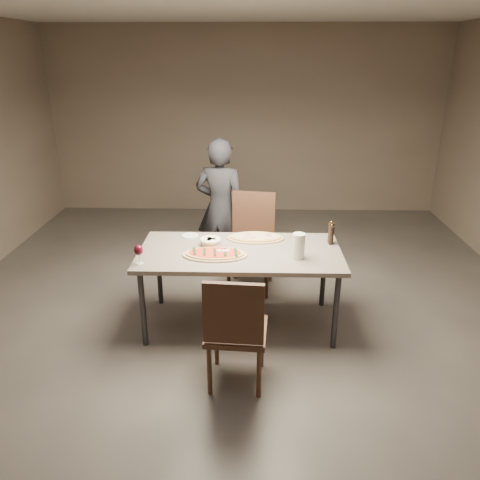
{
  "coord_description": "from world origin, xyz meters",
  "views": [
    {
      "loc": [
        0.1,
        -3.83,
        2.38
      ],
      "look_at": [
        0.0,
        0.0,
        0.85
      ],
      "focal_mm": 35.0,
      "sensor_mm": 36.0,
      "label": 1
    }
  ],
  "objects_px": {
    "ham_pizza": "(255,237)",
    "zucchini_pizza": "(215,254)",
    "bread_basket": "(210,241)",
    "chair_near": "(235,327)",
    "dining_table": "(240,256)",
    "carafe": "(299,246)",
    "diner": "(221,209)",
    "chair_far": "(252,236)",
    "pepper_mill_left": "(331,235)"
  },
  "relations": [
    {
      "from": "zucchini_pizza",
      "to": "pepper_mill_left",
      "type": "height_order",
      "value": "pepper_mill_left"
    },
    {
      "from": "zucchini_pizza",
      "to": "carafe",
      "type": "xyz_separation_m",
      "value": [
        0.72,
        -0.03,
        0.1
      ]
    },
    {
      "from": "zucchini_pizza",
      "to": "diner",
      "type": "bearing_deg",
      "value": 92.31
    },
    {
      "from": "dining_table",
      "to": "bread_basket",
      "type": "bearing_deg",
      "value": 157.17
    },
    {
      "from": "zucchini_pizza",
      "to": "chair_near",
      "type": "xyz_separation_m",
      "value": [
        0.2,
        -0.79,
        -0.24
      ]
    },
    {
      "from": "dining_table",
      "to": "bread_basket",
      "type": "relative_size",
      "value": 9.29
    },
    {
      "from": "pepper_mill_left",
      "to": "carafe",
      "type": "distance_m",
      "value": 0.46
    },
    {
      "from": "ham_pizza",
      "to": "carafe",
      "type": "distance_m",
      "value": 0.57
    },
    {
      "from": "chair_far",
      "to": "diner",
      "type": "bearing_deg",
      "value": -30.09
    },
    {
      "from": "zucchini_pizza",
      "to": "diner",
      "type": "relative_size",
      "value": 0.36
    },
    {
      "from": "zucchini_pizza",
      "to": "diner",
      "type": "distance_m",
      "value": 1.22
    },
    {
      "from": "ham_pizza",
      "to": "pepper_mill_left",
      "type": "height_order",
      "value": "pepper_mill_left"
    },
    {
      "from": "dining_table",
      "to": "chair_far",
      "type": "bearing_deg",
      "value": 82.66
    },
    {
      "from": "diner",
      "to": "ham_pizza",
      "type": "bearing_deg",
      "value": 128.86
    },
    {
      "from": "pepper_mill_left",
      "to": "diner",
      "type": "height_order",
      "value": "diner"
    },
    {
      "from": "bread_basket",
      "to": "chair_near",
      "type": "height_order",
      "value": "chair_near"
    },
    {
      "from": "zucchini_pizza",
      "to": "chair_near",
      "type": "distance_m",
      "value": 0.85
    },
    {
      "from": "carafe",
      "to": "bread_basket",
      "type": "bearing_deg",
      "value": 160.83
    },
    {
      "from": "zucchini_pizza",
      "to": "carafe",
      "type": "relative_size",
      "value": 2.53
    },
    {
      "from": "bread_basket",
      "to": "pepper_mill_left",
      "type": "bearing_deg",
      "value": 2.72
    },
    {
      "from": "zucchini_pizza",
      "to": "chair_near",
      "type": "bearing_deg",
      "value": -74.77
    },
    {
      "from": "bread_basket",
      "to": "pepper_mill_left",
      "type": "height_order",
      "value": "pepper_mill_left"
    },
    {
      "from": "chair_far",
      "to": "diner",
      "type": "distance_m",
      "value": 0.49
    },
    {
      "from": "dining_table",
      "to": "carafe",
      "type": "bearing_deg",
      "value": -17.11
    },
    {
      "from": "bread_basket",
      "to": "carafe",
      "type": "xyz_separation_m",
      "value": [
        0.78,
        -0.27,
        0.07
      ]
    },
    {
      "from": "pepper_mill_left",
      "to": "chair_near",
      "type": "bearing_deg",
      "value": -127.92
    },
    {
      "from": "dining_table",
      "to": "carafe",
      "type": "relative_size",
      "value": 8.08
    },
    {
      "from": "bread_basket",
      "to": "carafe",
      "type": "bearing_deg",
      "value": -19.17
    },
    {
      "from": "pepper_mill_left",
      "to": "carafe",
      "type": "height_order",
      "value": "carafe"
    },
    {
      "from": "ham_pizza",
      "to": "chair_far",
      "type": "bearing_deg",
      "value": 107.28
    },
    {
      "from": "dining_table",
      "to": "diner",
      "type": "relative_size",
      "value": 1.15
    },
    {
      "from": "pepper_mill_left",
      "to": "diner",
      "type": "xyz_separation_m",
      "value": [
        -1.07,
        0.93,
        -0.06
      ]
    },
    {
      "from": "ham_pizza",
      "to": "zucchini_pizza",
      "type": "bearing_deg",
      "value": -117.43
    },
    {
      "from": "ham_pizza",
      "to": "diner",
      "type": "relative_size",
      "value": 0.34
    },
    {
      "from": "dining_table",
      "to": "ham_pizza",
      "type": "distance_m",
      "value": 0.32
    },
    {
      "from": "ham_pizza",
      "to": "chair_far",
      "type": "height_order",
      "value": "chair_far"
    },
    {
      "from": "carafe",
      "to": "diner",
      "type": "distance_m",
      "value": 1.46
    },
    {
      "from": "diner",
      "to": "bread_basket",
      "type": "bearing_deg",
      "value": 102.09
    },
    {
      "from": "carafe",
      "to": "chair_far",
      "type": "relative_size",
      "value": 0.22
    },
    {
      "from": "diner",
      "to": "dining_table",
      "type": "bearing_deg",
      "value": 116.29
    },
    {
      "from": "pepper_mill_left",
      "to": "chair_far",
      "type": "xyz_separation_m",
      "value": [
        -0.72,
        0.65,
        -0.27
      ]
    },
    {
      "from": "ham_pizza",
      "to": "pepper_mill_left",
      "type": "xyz_separation_m",
      "value": [
        0.69,
        -0.11,
        0.08
      ]
    },
    {
      "from": "pepper_mill_left",
      "to": "chair_far",
      "type": "height_order",
      "value": "chair_far"
    },
    {
      "from": "pepper_mill_left",
      "to": "chair_far",
      "type": "bearing_deg",
      "value": 138.05
    },
    {
      "from": "chair_near",
      "to": "dining_table",
      "type": "bearing_deg",
      "value": 93.4
    },
    {
      "from": "bread_basket",
      "to": "chair_near",
      "type": "xyz_separation_m",
      "value": [
        0.26,
        -1.03,
        -0.26
      ]
    },
    {
      "from": "chair_near",
      "to": "carafe",
      "type": "bearing_deg",
      "value": 59.93
    },
    {
      "from": "dining_table",
      "to": "ham_pizza",
      "type": "relative_size",
      "value": 3.38
    },
    {
      "from": "bread_basket",
      "to": "pepper_mill_left",
      "type": "xyz_separation_m",
      "value": [
        1.1,
        0.05,
        0.05
      ]
    },
    {
      "from": "carafe",
      "to": "chair_far",
      "type": "height_order",
      "value": "chair_far"
    }
  ]
}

